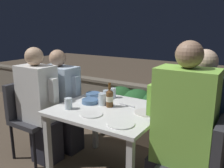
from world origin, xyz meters
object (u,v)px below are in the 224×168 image
Objects in this scene: person_white_polo at (40,106)px; person_navy_jumper at (195,127)px; chair_left_near at (29,111)px; person_green_blouse at (179,133)px; person_blue_shirt at (62,101)px; chair_left_far at (51,104)px; beer_bottle at (110,98)px; chair_right_near at (204,160)px; chair_right_far at (219,147)px.

person_white_polo is 0.97× the size of person_navy_jumper.
chair_left_near is 0.63× the size of person_green_blouse.
chair_left_far is at bearing 180.00° from person_blue_shirt.
person_navy_jumper is 0.79m from beer_bottle.
person_blue_shirt is 1.41× the size of chair_right_near.
person_navy_jumper is (1.54, 0.27, 0.02)m from person_white_polo.
beer_bottle is (-0.72, 0.17, 0.11)m from person_green_blouse.
beer_bottle is at bearing -9.58° from person_blue_shirt.
person_green_blouse reaches higher than person_white_polo.
person_navy_jumper is at bearing -1.24° from chair_left_far.
person_navy_jumper is at bearing 9.95° from person_white_polo.
person_white_polo is at bearing -171.13° from chair_right_far.
person_white_polo is 0.37m from chair_left_far.
person_white_polo is 1.04× the size of person_blue_shirt.
chair_right_far is 3.64× the size of beer_bottle.
person_blue_shirt is 0.93× the size of person_navy_jumper.
chair_left_far is 0.21m from person_blue_shirt.
person_blue_shirt is 1.53m from person_navy_jumper.
chair_right_near is 0.96m from beer_bottle.
person_green_blouse is at bearing -133.96° from chair_right_far.
person_green_blouse reaches higher than beer_bottle.
chair_left_far is at bearing 86.47° from chair_left_near.
chair_right_far is (1.72, -0.04, -0.07)m from person_blue_shirt.
person_blue_shirt is 5.13× the size of beer_bottle.
chair_right_far is 0.23m from person_navy_jumper.
person_blue_shirt is at bearing 178.60° from person_navy_jumper.
chair_left_far is at bearing 172.37° from beer_bottle.
chair_right_far is at bearing 77.40° from chair_right_near.
person_white_polo is at bearing -179.40° from person_green_blouse.
beer_bottle reaches higher than chair_left_far.
chair_left_near is 0.22m from person_white_polo.
beer_bottle is at bearing 169.65° from chair_right_near.
beer_bottle is (0.96, 0.18, 0.27)m from chair_left_near.
chair_left_near is 1.87m from chair_right_near.
chair_left_near and chair_right_far have the same top height.
chair_left_near is 0.66× the size of person_navy_jumper.
person_navy_jumper is at bearing 117.75° from chair_right_near.
person_green_blouse reaches higher than chair_left_far.
person_green_blouse reaches higher than person_navy_jumper.
person_navy_jumper is at bearing 77.89° from person_green_blouse.
person_blue_shirt reaches higher than chair_right_far.
person_blue_shirt is 1.72m from chair_right_far.
person_white_polo reaches higher than chair_left_near.
person_white_polo is at bearing -93.86° from person_blue_shirt.
chair_left_far is 1.72m from person_navy_jumper.
person_white_polo is at bearing -166.68° from beer_bottle.
person_navy_jumper is (1.72, -0.04, 0.13)m from chair_left_far.
person_white_polo reaches higher than chair_right_far.
chair_right_far is (0.25, 0.26, -0.16)m from person_green_blouse.
person_blue_shirt is 1.41× the size of chair_right_far.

